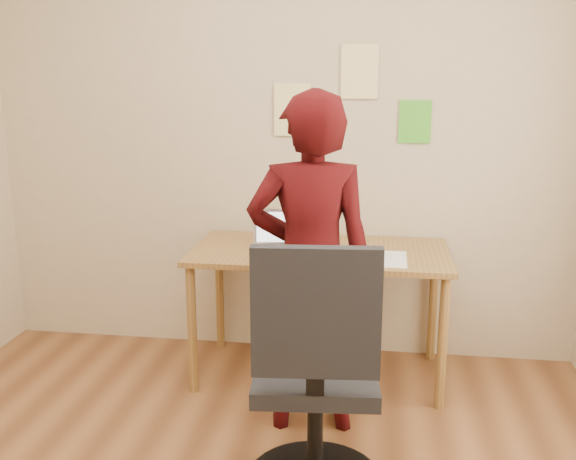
# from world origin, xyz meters

# --- Properties ---
(room) EXTENTS (3.58, 3.58, 2.78)m
(room) POSITION_xyz_m (0.00, 0.00, 1.35)
(room) COLOR brown
(room) RESTS_ON ground
(desk) EXTENTS (1.40, 0.70, 0.74)m
(desk) POSITION_xyz_m (0.27, 1.38, 0.65)
(desk) COLOR olive
(desk) RESTS_ON ground
(laptop) EXTENTS (0.33, 0.31, 0.21)m
(laptop) POSITION_xyz_m (0.05, 1.34, 0.79)
(laptop) COLOR #AFAFB6
(laptop) RESTS_ON desk
(paper_sheet) EXTENTS (0.23, 0.32, 0.00)m
(paper_sheet) POSITION_xyz_m (0.62, 1.25, 0.74)
(paper_sheet) COLOR white
(paper_sheet) RESTS_ON desk
(phone) EXTENTS (0.13, 0.14, 0.01)m
(phone) POSITION_xyz_m (0.47, 1.17, 0.75)
(phone) COLOR black
(phone) RESTS_ON desk
(wall_note_left) EXTENTS (0.21, 0.00, 0.30)m
(wall_note_left) POSITION_xyz_m (0.06, 1.74, 1.48)
(wall_note_left) COLOR #FFEA98
(wall_note_left) RESTS_ON room
(wall_note_mid) EXTENTS (0.21, 0.00, 0.30)m
(wall_note_mid) POSITION_xyz_m (0.45, 1.74, 1.69)
(wall_note_mid) COLOR #FFEA98
(wall_note_mid) RESTS_ON room
(wall_note_right) EXTENTS (0.18, 0.00, 0.24)m
(wall_note_right) POSITION_xyz_m (0.77, 1.74, 1.41)
(wall_note_right) COLOR #4EBD2A
(wall_note_right) RESTS_ON room
(office_chair) EXTENTS (0.57, 0.57, 1.10)m
(office_chair) POSITION_xyz_m (0.35, 0.28, 0.47)
(office_chair) COLOR black
(office_chair) RESTS_ON ground
(person) EXTENTS (0.64, 0.47, 1.62)m
(person) POSITION_xyz_m (0.27, 0.85, 0.81)
(person) COLOR #360709
(person) RESTS_ON ground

